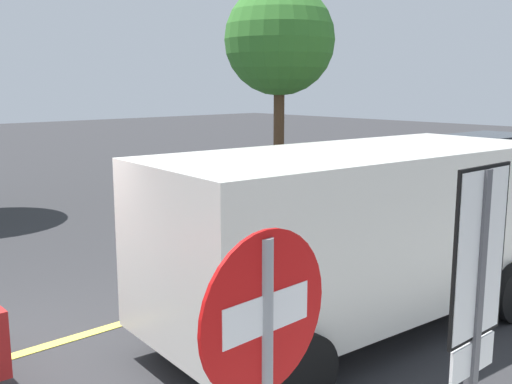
{
  "coord_description": "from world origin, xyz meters",
  "views": [
    {
      "loc": [
        -1.88,
        -6.33,
        2.95
      ],
      "look_at": [
        3.92,
        0.04,
        1.39
      ],
      "focal_mm": 41.9,
      "sensor_mm": 36.0,
      "label": 1
    }
  ],
  "objects_px": {
    "speed_limit_sign": "(476,299)",
    "tree_left_verge": "(279,40)",
    "white_van": "(357,228)",
    "car_yellow_crossing": "(487,167)"
  },
  "relations": [
    {
      "from": "speed_limit_sign",
      "to": "car_yellow_crossing",
      "type": "relative_size",
      "value": 0.55
    },
    {
      "from": "white_van",
      "to": "speed_limit_sign",
      "type": "bearing_deg",
      "value": -131.86
    },
    {
      "from": "tree_left_verge",
      "to": "speed_limit_sign",
      "type": "bearing_deg",
      "value": -130.55
    },
    {
      "from": "car_yellow_crossing",
      "to": "tree_left_verge",
      "type": "xyz_separation_m",
      "value": [
        -1.11,
        6.59,
        3.48
      ]
    },
    {
      "from": "car_yellow_crossing",
      "to": "tree_left_verge",
      "type": "distance_m",
      "value": 7.53
    },
    {
      "from": "speed_limit_sign",
      "to": "car_yellow_crossing",
      "type": "distance_m",
      "value": 13.12
    },
    {
      "from": "car_yellow_crossing",
      "to": "tree_left_verge",
      "type": "height_order",
      "value": "tree_left_verge"
    },
    {
      "from": "speed_limit_sign",
      "to": "white_van",
      "type": "xyz_separation_m",
      "value": [
        2.49,
        2.78,
        -0.5
      ]
    },
    {
      "from": "speed_limit_sign",
      "to": "tree_left_verge",
      "type": "distance_m",
      "value": 16.52
    },
    {
      "from": "speed_limit_sign",
      "to": "white_van",
      "type": "relative_size",
      "value": 0.47
    }
  ]
}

